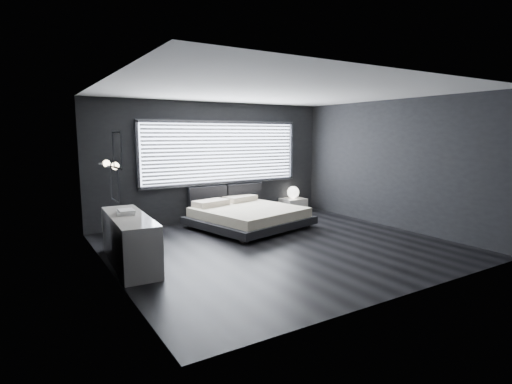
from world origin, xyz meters
TOP-DOWN VIEW (x-y plane):
  - room at (0.00, 0.00)m, footprint 6.04×6.00m
  - window at (0.20, 2.70)m, footprint 4.14×0.09m
  - headboard at (0.25, 2.64)m, footprint 1.96×0.16m
  - sconce_near at (-2.88, 0.05)m, footprint 0.18×0.11m
  - sconce_far at (-2.88, 0.65)m, footprint 0.18×0.11m
  - wall_art_upper at (-2.98, -0.55)m, footprint 0.01×0.48m
  - wall_art_lower at (-2.98, -0.30)m, footprint 0.01×0.48m
  - bed at (0.24, 1.59)m, footprint 2.64×2.56m
  - nightstand at (2.18, 2.50)m, footprint 0.63×0.53m
  - orb_lamp at (2.21, 2.55)m, footprint 0.32×0.32m
  - dresser at (-2.65, 0.37)m, footprint 0.66×2.00m
  - book_stack at (-2.66, 0.51)m, footprint 0.33×0.40m

SIDE VIEW (x-z plane):
  - nightstand at x=2.18m, z-range 0.00..0.36m
  - bed at x=0.24m, z-range -0.02..0.55m
  - dresser at x=-2.65m, z-range 0.00..0.79m
  - orb_lamp at x=2.21m, z-range 0.36..0.67m
  - headboard at x=0.25m, z-range 0.31..0.83m
  - book_stack at x=-2.66m, z-range 0.79..0.86m
  - wall_art_lower at x=-2.98m, z-range 1.14..1.62m
  - room at x=0.00m, z-range 0.00..2.80m
  - sconce_near at x=-2.88m, z-range 1.55..1.66m
  - sconce_far at x=-2.88m, z-range 1.55..1.66m
  - window at x=0.20m, z-range 0.85..2.37m
  - wall_art_upper at x=-2.98m, z-range 1.61..2.09m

